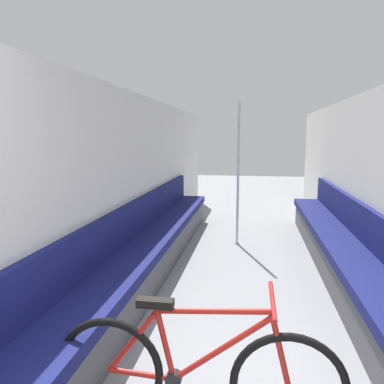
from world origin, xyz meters
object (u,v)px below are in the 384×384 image
object	(u,v)px
bench_seat_row_right	(348,260)
bicycle	(195,374)
bench_seat_row_left	(149,250)
grab_pole_near	(238,177)

from	to	relation	value
bench_seat_row_right	bicycle	world-z (taller)	bench_seat_row_right
bench_seat_row_left	grab_pole_near	bearing A→B (deg)	56.47
bench_seat_row_right	grab_pole_near	size ratio (longest dim) A/B	2.82
bench_seat_row_left	bicycle	xyz separation A→B (m)	(0.90, -2.27, 0.04)
bicycle	bench_seat_row_left	bearing A→B (deg)	112.00
bicycle	grab_pole_near	world-z (taller)	grab_pole_near
bench_seat_row_right	grab_pole_near	distance (m)	2.06
bicycle	grab_pole_near	distance (m)	3.79
grab_pole_near	bicycle	bearing A→B (deg)	-91.06
grab_pole_near	bench_seat_row_right	bearing A→B (deg)	-49.23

